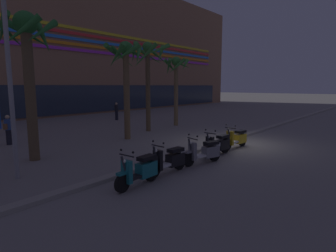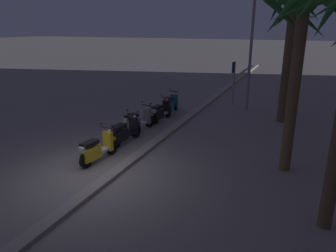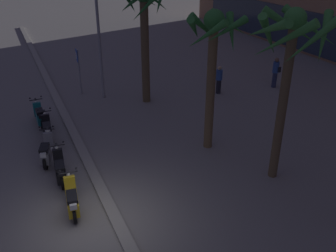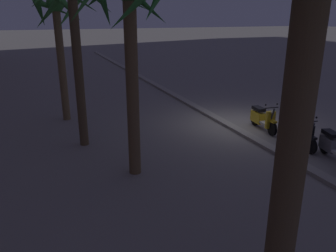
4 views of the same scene
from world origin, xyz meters
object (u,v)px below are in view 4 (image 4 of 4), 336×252
object	(u,v)px
palm_tree_mid_walkway	(309,23)
scooter_grey_last_in_row	(335,146)
palm_tree_near_sign	(74,10)
scooter_black_gap_after_mid	(296,132)
scooter_yellow_lead_nearest	(262,118)
palm_tree_by_mall_entrance	(129,27)
palm_tree_far_corner	(58,28)

from	to	relation	value
palm_tree_mid_walkway	scooter_grey_last_in_row	bearing A→B (deg)	-53.99
palm_tree_near_sign	scooter_black_gap_after_mid	bearing A→B (deg)	-112.21
scooter_yellow_lead_nearest	palm_tree_by_mall_entrance	world-z (taller)	palm_tree_by_mall_entrance
scooter_grey_last_in_row	palm_tree_mid_walkway	bearing A→B (deg)	126.01
palm_tree_far_corner	palm_tree_near_sign	distance (m)	3.34
palm_tree_far_corner	palm_tree_by_mall_entrance	bearing A→B (deg)	-168.21
scooter_grey_last_in_row	palm_tree_far_corner	xyz separation A→B (m)	(7.46, 7.25, 3.34)
palm_tree_mid_walkway	palm_tree_far_corner	distance (m)	11.59
palm_tree_near_sign	scooter_yellow_lead_nearest	bearing A→B (deg)	-97.92
scooter_black_gap_after_mid	palm_tree_far_corner	bearing A→B (deg)	49.39
scooter_yellow_lead_nearest	palm_tree_near_sign	distance (m)	7.85
palm_tree_mid_walkway	palm_tree_by_mall_entrance	xyz separation A→B (m)	(5.43, 0.52, -0.20)
scooter_yellow_lead_nearest	palm_tree_by_mall_entrance	size ratio (longest dim) A/B	0.34
scooter_grey_last_in_row	palm_tree_far_corner	distance (m)	10.93
scooter_yellow_lead_nearest	palm_tree_by_mall_entrance	xyz separation A→B (m)	(-1.82, 5.72, 3.54)
palm_tree_far_corner	scooter_black_gap_after_mid	bearing A→B (deg)	-130.61
scooter_black_gap_after_mid	scooter_yellow_lead_nearest	xyz separation A→B (m)	(1.82, 0.04, -0.01)
scooter_black_gap_after_mid	scooter_yellow_lead_nearest	distance (m)	1.82
scooter_black_gap_after_mid	scooter_yellow_lead_nearest	world-z (taller)	same
scooter_black_gap_after_mid	palm_tree_by_mall_entrance	size ratio (longest dim) A/B	0.35
palm_tree_near_sign	scooter_grey_last_in_row	bearing A→B (deg)	-121.04
palm_tree_far_corner	palm_tree_by_mall_entrance	distance (m)	6.15
scooter_yellow_lead_nearest	palm_tree_far_corner	xyz separation A→B (m)	(4.20, 6.98, 3.34)
palm_tree_mid_walkway	palm_tree_far_corner	world-z (taller)	palm_tree_mid_walkway
scooter_grey_last_in_row	palm_tree_near_sign	size ratio (longest dim) A/B	0.32
scooter_black_gap_after_mid	palm_tree_by_mall_entrance	xyz separation A→B (m)	(-0.00, 5.76, 3.54)
scooter_black_gap_after_mid	palm_tree_mid_walkway	distance (m)	8.42
palm_tree_mid_walkway	palm_tree_by_mall_entrance	distance (m)	5.45
scooter_grey_last_in_row	palm_tree_near_sign	xyz separation A→B (m)	(4.20, 6.98, 3.97)
scooter_yellow_lead_nearest	palm_tree_far_corner	bearing A→B (deg)	58.98
palm_tree_by_mall_entrance	scooter_grey_last_in_row	bearing A→B (deg)	-103.54
scooter_grey_last_in_row	palm_tree_by_mall_entrance	xyz separation A→B (m)	(1.44, 6.00, 3.54)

